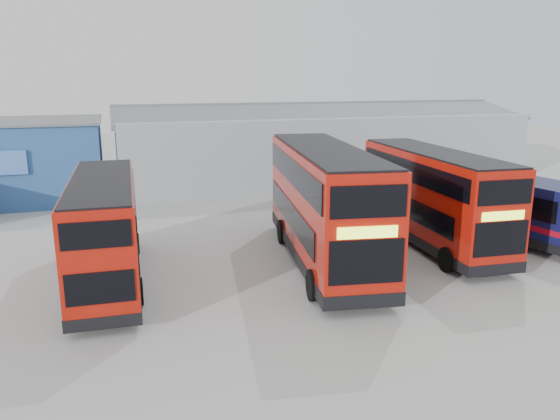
% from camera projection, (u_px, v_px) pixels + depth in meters
% --- Properties ---
extents(ground_plane, '(120.00, 120.00, 0.00)m').
position_uv_depth(ground_plane, '(303.00, 269.00, 22.76)').
color(ground_plane, '#979692').
rests_on(ground_plane, ground).
extents(office_block, '(12.30, 8.32, 5.12)m').
position_uv_depth(office_block, '(3.00, 161.00, 34.83)').
color(office_block, navy).
rests_on(office_block, ground).
extents(maintenance_shed, '(30.50, 12.00, 5.89)m').
position_uv_depth(maintenance_shed, '(314.00, 144.00, 42.98)').
color(maintenance_shed, '#979DA4').
rests_on(maintenance_shed, ground).
extents(double_decker_left, '(2.71, 9.79, 4.11)m').
position_uv_depth(double_decker_left, '(105.00, 232.00, 20.76)').
color(double_decker_left, '#A41309').
rests_on(double_decker_left, ground).
extents(double_decker_centre, '(4.47, 11.98, 4.96)m').
position_uv_depth(double_decker_centre, '(325.00, 206.00, 23.06)').
color(double_decker_centre, '#A41309').
rests_on(double_decker_centre, ground).
extents(double_decker_right, '(3.20, 10.73, 4.48)m').
position_uv_depth(double_decker_right, '(432.00, 198.00, 25.62)').
color(double_decker_right, '#A41309').
rests_on(double_decker_right, ground).
extents(single_decker_blue, '(4.66, 11.55, 3.06)m').
position_uv_depth(single_decker_blue, '(484.00, 201.00, 28.20)').
color(single_decker_blue, '#0E153E').
rests_on(single_decker_blue, ground).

